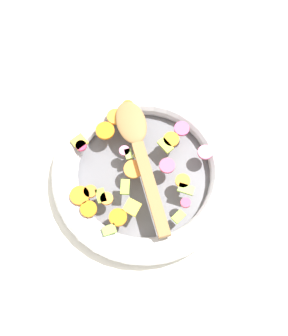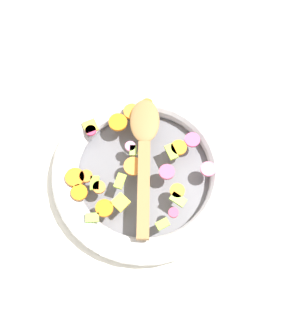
# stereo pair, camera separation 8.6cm
# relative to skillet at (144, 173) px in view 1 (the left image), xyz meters

# --- Properties ---
(ground_plane) EXTENTS (4.00, 4.00, 0.00)m
(ground_plane) POSITION_rel_skillet_xyz_m (0.00, 0.00, -0.02)
(ground_plane) COLOR silver
(skillet) EXTENTS (0.35, 0.35, 0.05)m
(skillet) POSITION_rel_skillet_xyz_m (0.00, 0.00, 0.00)
(skillet) COLOR slate
(skillet) RESTS_ON ground_plane
(chopped_vegetables) EXTENTS (0.25, 0.27, 0.01)m
(chopped_vegetables) POSITION_rel_skillet_xyz_m (0.02, 0.01, 0.03)
(chopped_vegetables) COLOR orange
(chopped_vegetables) RESTS_ON skillet
(wooden_spoon) EXTENTS (0.25, 0.18, 0.01)m
(wooden_spoon) POSITION_rel_skillet_xyz_m (0.03, -0.02, 0.04)
(wooden_spoon) COLOR olive
(wooden_spoon) RESTS_ON chopped_vegetables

